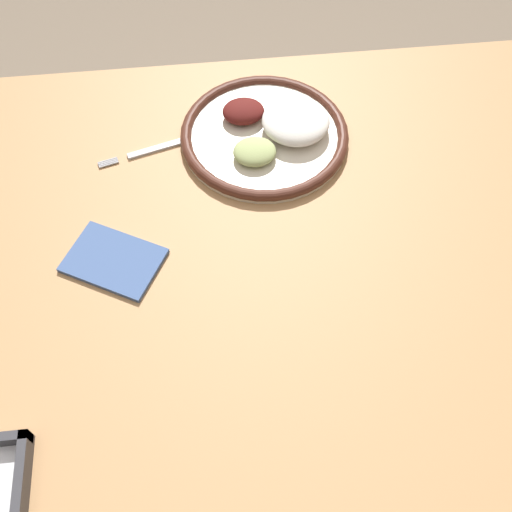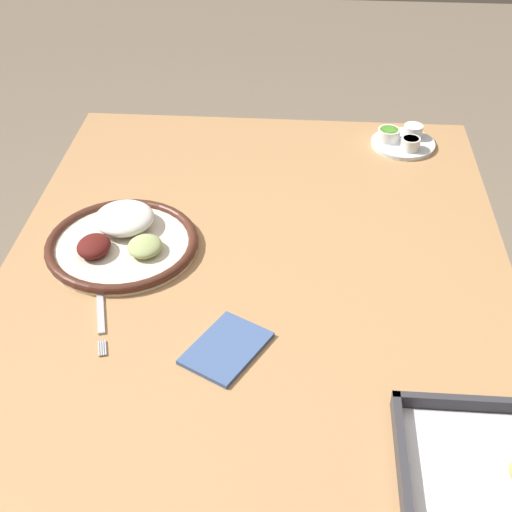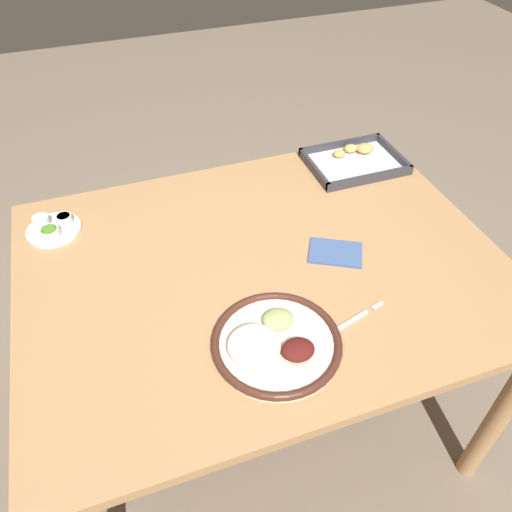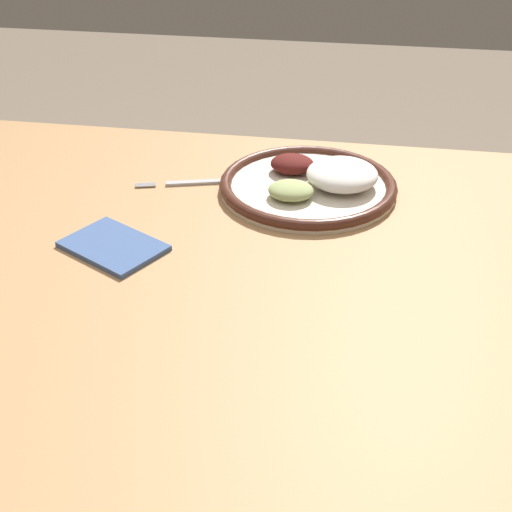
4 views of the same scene
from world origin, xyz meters
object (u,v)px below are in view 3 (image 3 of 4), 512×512
(dinner_plate, at_px, (274,342))
(fork, at_px, (349,322))
(napkin, at_px, (336,253))
(baking_tray, at_px, (355,160))
(saucer_plate, at_px, (53,227))

(dinner_plate, bearing_deg, fork, 1.05)
(dinner_plate, bearing_deg, napkin, 40.92)
(baking_tray, distance_m, napkin, 0.46)
(saucer_plate, distance_m, napkin, 0.80)
(dinner_plate, bearing_deg, baking_tray, 49.55)
(fork, bearing_deg, baking_tray, 45.83)
(dinner_plate, height_order, fork, dinner_plate)
(fork, relative_size, saucer_plate, 1.27)
(fork, bearing_deg, dinner_plate, 165.35)
(fork, distance_m, baking_tray, 0.70)
(napkin, bearing_deg, baking_tray, 56.18)
(saucer_plate, bearing_deg, napkin, -26.03)
(dinner_plate, height_order, saucer_plate, dinner_plate)
(dinner_plate, height_order, baking_tray, dinner_plate)
(dinner_plate, distance_m, fork, 0.20)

